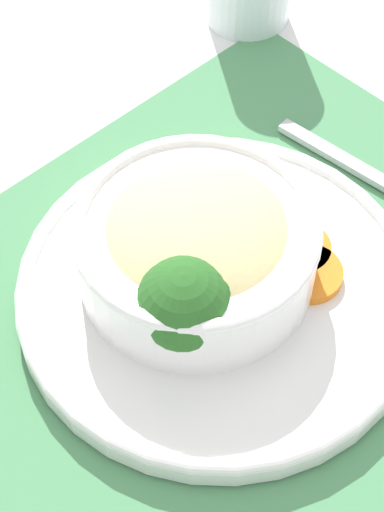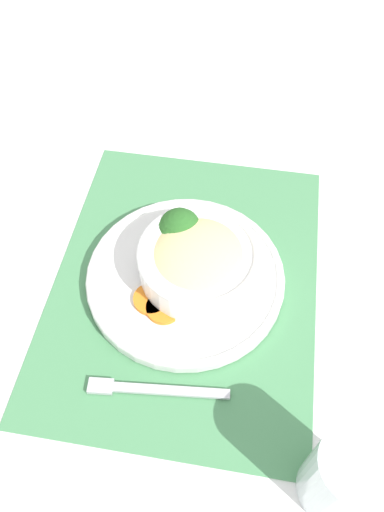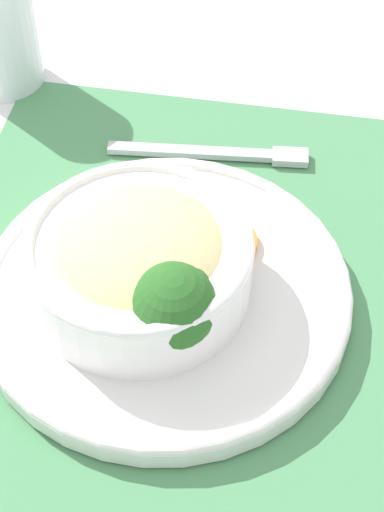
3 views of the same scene
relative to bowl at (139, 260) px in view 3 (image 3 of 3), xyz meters
The scene contains 8 objects.
ground_plane 0.06m from the bowl, 110.53° to the left, with size 4.00×4.00×0.00m, color white.
placemat 0.06m from the bowl, 110.53° to the left, with size 0.54×0.44×0.00m.
plate 0.04m from the bowl, 110.53° to the left, with size 0.29×0.29×0.02m.
bowl is the anchor object (origin of this frame).
broccoli_floret 0.06m from the bowl, 44.63° to the left, with size 0.06×0.06×0.07m.
carrot_slice_near 0.09m from the bowl, 140.05° to the left, with size 0.05×0.05×0.01m.
carrot_slice_middle 0.08m from the bowl, 156.88° to the left, with size 0.05×0.05×0.01m.
fork 0.19m from the bowl, behind, with size 0.05×0.18×0.01m.
Camera 3 is at (0.39, 0.14, 0.53)m, focal length 60.00 mm.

